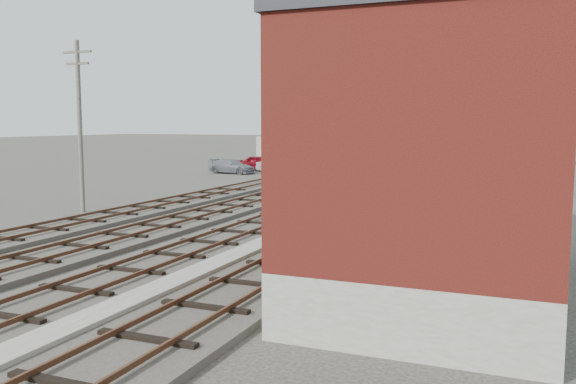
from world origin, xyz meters
The scene contains 23 objects.
ground centered at (0.00, 60.00, 0.00)m, with size 320.00×320.00×0.00m, color #282621.
track_right centered at (2.50, 39.00, 0.11)m, with size 3.20×90.00×0.39m.
track_mid_right centered at (-1.50, 39.00, 0.11)m, with size 3.20×90.00×0.39m.
track_mid_left centered at (-5.50, 39.00, 0.11)m, with size 3.20×90.00×0.39m.
track_left centered at (-9.50, 39.00, 0.11)m, with size 3.20×90.00×0.39m.
platform_curb centered at (0.50, 14.00, 0.13)m, with size 0.90×28.00×0.26m, color gray.
brick_building centered at (7.50, 12.00, 3.63)m, with size 6.54×12.20×7.22m.
lattice_tower centered at (5.50, 35.00, 7.50)m, with size 1.60×1.60×15.00m.
utility_pole_left_a centered at (-12.50, 20.00, 4.80)m, with size 1.80×0.24×9.00m.
utility_pole_left_b centered at (-12.50, 45.00, 4.80)m, with size 1.80×0.24×9.00m.
utility_pole_left_c centered at (-12.50, 70.00, 4.80)m, with size 1.80×0.24×9.00m.
utility_pole_right_a centered at (6.50, 28.00, 4.80)m, with size 1.80×0.24×9.00m.
utility_pole_right_b centered at (6.50, 58.00, 4.80)m, with size 1.80×0.24×9.00m.
apartment_left centered at (-18.00, 135.00, 15.00)m, with size 22.00×14.00×30.00m, color gray.
apartment_right centered at (8.00, 150.00, 13.00)m, with size 16.00×12.00×26.00m, color gray.
shed_left centered at (-16.00, 60.00, 1.60)m, with size 8.00×5.00×3.20m, color gray.
shed_right centered at (9.00, 70.00, 2.00)m, with size 6.00×6.00×4.00m, color gray.
signal_mast centered at (3.70, 10.80, 2.23)m, with size 0.40×0.41×3.85m.
switch_stand centered at (-1.68, 38.61, 0.56)m, with size 0.32×0.32×1.18m.
site_trailer centered at (-10.04, 50.35, 1.23)m, with size 6.30×4.21×2.44m.
car_red centered at (-15.48, 49.01, 0.78)m, with size 1.84×4.58×1.56m, color maroon.
car_silver centered at (-13.38, 48.28, 0.66)m, with size 1.39×4.00×1.32m, color #A5A8AD.
car_grey centered at (-16.77, 45.30, 0.67)m, with size 1.88×4.64×1.35m, color slate.
Camera 1 is at (9.90, -5.64, 4.71)m, focal length 38.00 mm.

